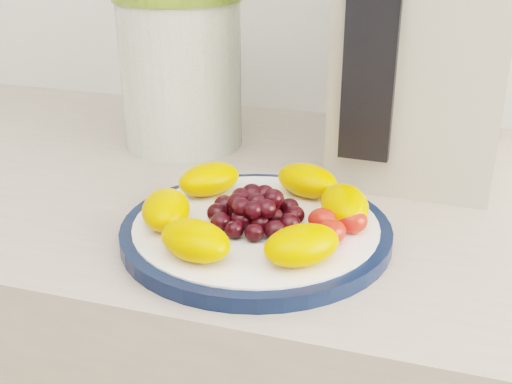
% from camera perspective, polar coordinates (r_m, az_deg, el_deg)
% --- Properties ---
extents(plate_rim, '(0.27, 0.27, 0.01)m').
position_cam_1_polar(plate_rim, '(0.64, -0.00, -3.51)').
color(plate_rim, '#0C1835').
rests_on(plate_rim, counter).
extents(plate_face, '(0.24, 0.24, 0.02)m').
position_cam_1_polar(plate_face, '(0.64, 0.00, -3.43)').
color(plate_face, white).
rests_on(plate_face, counter).
extents(canister, '(0.19, 0.19, 0.19)m').
position_cam_1_polar(canister, '(0.88, -6.67, 10.33)').
color(canister, '#3C5C12').
rests_on(canister, counter).
extents(appliance_body, '(0.19, 0.26, 0.32)m').
position_cam_1_polar(appliance_body, '(0.82, 15.08, 13.28)').
color(appliance_body, '#ACA391').
rests_on(appliance_body, counter).
extents(appliance_panel, '(0.06, 0.02, 0.24)m').
position_cam_1_polar(appliance_panel, '(0.70, 10.19, 12.33)').
color(appliance_panel, black).
rests_on(appliance_panel, appliance_body).
extents(fruit_plate, '(0.23, 0.23, 0.03)m').
position_cam_1_polar(fruit_plate, '(0.62, 0.26, -1.52)').
color(fruit_plate, '#FF8700').
rests_on(fruit_plate, plate_face).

